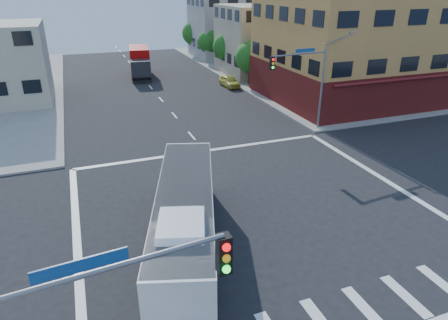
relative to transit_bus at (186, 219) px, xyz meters
name	(u,v)px	position (x,y,z in m)	size (l,w,h in m)	color
ground	(257,213)	(4.56, 1.88, -1.72)	(120.00, 120.00, 0.00)	black
sidewalk_ne	(365,63)	(39.56, 36.88, -1.64)	(50.00, 50.00, 0.15)	gray
corner_building_ne	(358,43)	(24.55, 20.36, 4.17)	(18.10, 15.44, 14.00)	#C48946
building_east_near	(267,40)	(21.54, 35.86, 2.79)	(12.06, 10.06, 9.00)	#C0AF93
building_east_far	(230,26)	(21.54, 49.86, 3.29)	(12.06, 10.06, 10.00)	#A5A4A0
signal_mast_ne	(306,74)	(13.64, 12.50, 3.26)	(7.91, 1.13, 8.07)	slate
street_tree_a	(251,56)	(16.46, 29.81, 1.87)	(3.60, 3.60, 5.53)	#332412
street_tree_b	(227,45)	(16.46, 37.81, 2.03)	(3.80, 3.80, 5.79)	#332412
street_tree_c	(209,40)	(16.46, 45.81, 1.74)	(3.40, 3.40, 5.29)	#332412
street_tree_d	(194,32)	(16.46, 53.81, 2.16)	(4.00, 4.00, 6.03)	#332412
transit_bus	(186,219)	(0.00, 0.00, 0.00)	(5.97, 12.07, 3.51)	black
box_truck	(140,63)	(4.53, 39.39, 0.10)	(3.51, 8.59, 3.75)	#25252A
parked_car	(229,81)	(13.70, 29.80, -1.03)	(1.62, 4.02, 1.37)	gold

